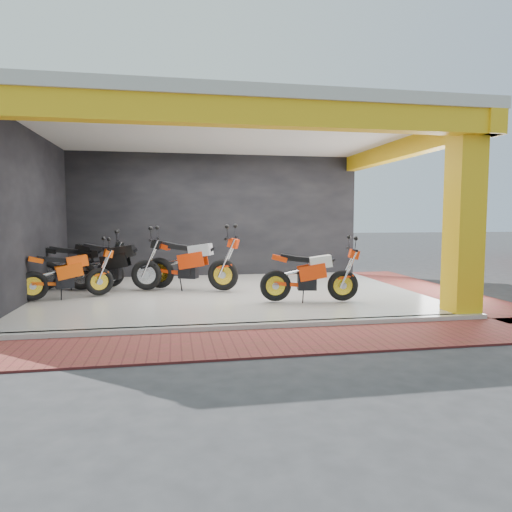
{
  "coord_description": "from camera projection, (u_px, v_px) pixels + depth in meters",
  "views": [
    {
      "loc": [
        -1.2,
        -7.88,
        1.75
      ],
      "look_at": [
        0.56,
        1.85,
        0.9
      ],
      "focal_mm": 32.0,
      "sensor_mm": 36.0,
      "label": 1
    }
  ],
  "objects": [
    {
      "name": "showroom_floor",
      "position": [
        230.0,
        294.0,
        10.05
      ],
      "size": [
        8.0,
        6.0,
        0.1
      ],
      "primitive_type": "cube",
      "color": "silver",
      "rests_on": "ground"
    },
    {
      "name": "paver_front",
      "position": [
        263.0,
        342.0,
        6.32
      ],
      "size": [
        9.0,
        1.4,
        0.03
      ],
      "primitive_type": "cube",
      "color": "maroon",
      "rests_on": "ground"
    },
    {
      "name": "back_wall",
      "position": [
        216.0,
        217.0,
        12.94
      ],
      "size": [
        8.2,
        0.2,
        3.5
      ],
      "primitive_type": "cube",
      "color": "black",
      "rests_on": "ground"
    },
    {
      "name": "moto_hero",
      "position": [
        343.0,
        270.0,
        8.81
      ],
      "size": [
        2.11,
        1.04,
        1.23
      ],
      "primitive_type": null,
      "rotation": [
        0.0,
        0.0,
        -0.15
      ],
      "color": "#F83A0A",
      "rests_on": "showroom_floor"
    },
    {
      "name": "left_wall",
      "position": [
        27.0,
        217.0,
        9.17
      ],
      "size": [
        0.2,
        6.2,
        3.5
      ],
      "primitive_type": "cube",
      "color": "black",
      "rests_on": "ground"
    },
    {
      "name": "header_beam_front",
      "position": [
        253.0,
        113.0,
        6.83
      ],
      "size": [
        8.4,
        0.3,
        0.4
      ],
      "primitive_type": "cube",
      "color": "yellow",
      "rests_on": "corner_column"
    },
    {
      "name": "moto_row_d",
      "position": [
        110.0,
        260.0,
        10.53
      ],
      "size": [
        2.17,
        0.91,
        1.3
      ],
      "primitive_type": null,
      "rotation": [
        0.0,
        0.0,
        0.06
      ],
      "color": "black",
      "rests_on": "showroom_floor"
    },
    {
      "name": "showroom_ceiling",
      "position": [
        229.0,
        130.0,
        9.74
      ],
      "size": [
        8.4,
        6.4,
        0.2
      ],
      "primitive_type": "cube",
      "color": "beige",
      "rests_on": "corner_column"
    },
    {
      "name": "corner_column",
      "position": [
        464.0,
        217.0,
        7.87
      ],
      "size": [
        0.5,
        0.5,
        3.5
      ],
      "primitive_type": "cube",
      "color": "yellow",
      "rests_on": "ground"
    },
    {
      "name": "moto_row_b",
      "position": [
        146.0,
        260.0,
        10.11
      ],
      "size": [
        2.39,
        1.26,
        1.39
      ],
      "primitive_type": null,
      "rotation": [
        0.0,
        0.0,
        -0.19
      ],
      "color": "black",
      "rests_on": "showroom_floor"
    },
    {
      "name": "moto_row_c",
      "position": [
        99.0,
        268.0,
        9.45
      ],
      "size": [
        2.06,
        1.32,
        1.18
      ],
      "primitive_type": null,
      "rotation": [
        0.0,
        0.0,
        0.34
      ],
      "color": "#E34B09",
      "rests_on": "showroom_floor"
    },
    {
      "name": "ground",
      "position": [
        243.0,
        316.0,
        8.09
      ],
      "size": [
        80.0,
        80.0,
        0.0
      ],
      "primitive_type": "plane",
      "color": "#2D2D30",
      "rests_on": "ground"
    },
    {
      "name": "floor_kerb",
      "position": [
        253.0,
        326.0,
        7.09
      ],
      "size": [
        8.0,
        0.2,
        0.1
      ],
      "primitive_type": "cube",
      "color": "silver",
      "rests_on": "ground"
    },
    {
      "name": "header_beam_right",
      "position": [
        402.0,
        149.0,
        10.48
      ],
      "size": [
        0.3,
        6.4,
        0.4
      ],
      "primitive_type": "cube",
      "color": "yellow",
      "rests_on": "corner_column"
    },
    {
      "name": "paver_right",
      "position": [
        429.0,
        290.0,
        10.9
      ],
      "size": [
        1.4,
        7.0,
        0.03
      ],
      "primitive_type": "cube",
      "color": "maroon",
      "rests_on": "ground"
    },
    {
      "name": "moto_row_a",
      "position": [
        223.0,
        260.0,
        10.01
      ],
      "size": [
        2.49,
        1.73,
        1.43
      ],
      "primitive_type": null,
      "rotation": [
        0.0,
        0.0,
        -0.41
      ],
      "color": "red",
      "rests_on": "showroom_floor"
    }
  ]
}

